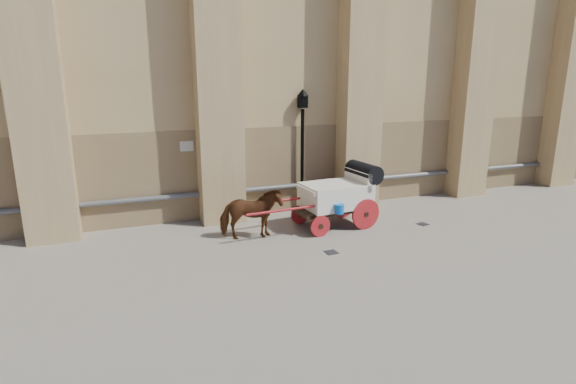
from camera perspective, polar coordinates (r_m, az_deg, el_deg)
name	(u,v)px	position (r m, az deg, el deg)	size (l,w,h in m)	color
ground	(289,256)	(12.14, 0.19, -8.07)	(90.00, 90.00, 0.00)	gray
horse	(251,214)	(13.15, -4.74, -2.82)	(0.82, 1.79, 1.51)	brown
carriage	(340,193)	(14.31, 6.62, -0.16)	(4.60, 1.71, 1.98)	black
street_lamp	(302,147)	(15.64, 1.83, 5.69)	(0.40, 0.40, 4.25)	black
drain_grate_near	(331,252)	(12.39, 5.52, -7.62)	(0.32, 0.32, 0.01)	black
drain_grate_far	(423,224)	(15.25, 16.74, -3.92)	(0.32, 0.32, 0.01)	black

